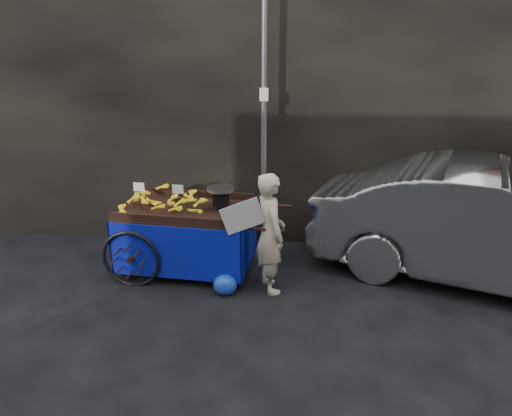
# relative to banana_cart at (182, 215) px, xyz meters

# --- Properties ---
(ground) EXTENTS (80.00, 80.00, 0.00)m
(ground) POSITION_rel_banana_cart_xyz_m (0.80, -0.60, -0.82)
(ground) COLOR black
(ground) RESTS_ON ground
(building_wall) EXTENTS (13.50, 2.00, 5.00)m
(building_wall) POSITION_rel_banana_cart_xyz_m (1.19, 2.00, 1.68)
(building_wall) COLOR black
(building_wall) RESTS_ON ground
(street_pole) EXTENTS (0.12, 0.10, 4.00)m
(street_pole) POSITION_rel_banana_cart_xyz_m (1.10, 0.70, 1.18)
(street_pole) COLOR slate
(street_pole) RESTS_ON ground
(banana_cart) EXTENTS (2.54, 1.37, 1.33)m
(banana_cart) POSITION_rel_banana_cart_xyz_m (0.00, 0.00, 0.00)
(banana_cart) COLOR black
(banana_cart) RESTS_ON ground
(vendor) EXTENTS (0.92, 0.69, 1.62)m
(vendor) POSITION_rel_banana_cart_xyz_m (1.25, -0.50, -0.01)
(vendor) COLOR #BFAE8E
(vendor) RESTS_ON ground
(plastic_bag) EXTENTS (0.31, 0.25, 0.28)m
(plastic_bag) POSITION_rel_banana_cart_xyz_m (0.68, -0.71, -0.68)
(plastic_bag) COLOR #173BAD
(plastic_bag) RESTS_ON ground
(parked_car) EXTENTS (5.14, 3.24, 1.60)m
(parked_car) POSITION_rel_banana_cart_xyz_m (4.28, -0.03, -0.02)
(parked_car) COLOR #AAADB1
(parked_car) RESTS_ON ground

